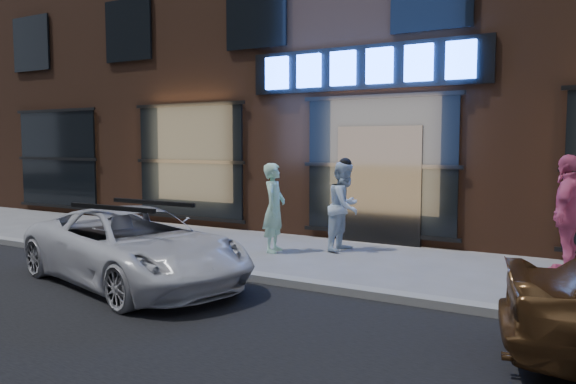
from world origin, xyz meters
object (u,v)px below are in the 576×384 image
at_px(passerby, 567,215).
at_px(white_suv, 134,246).
at_px(man_bowtie, 274,208).
at_px(man_cap, 345,206).

xyz_separation_m(passerby, white_suv, (-5.40, -3.87, -0.38)).
xyz_separation_m(man_bowtie, passerby, (4.92, 0.75, 0.10)).
xyz_separation_m(man_cap, passerby, (3.82, -0.04, 0.09)).
bearing_deg(man_cap, man_bowtie, 129.04).
distance_m(man_cap, white_suv, 4.23).
relative_size(man_bowtie, white_suv, 0.42).
relative_size(man_bowtie, passerby, 0.89).
distance_m(man_cap, passerby, 3.82).
distance_m(man_bowtie, white_suv, 3.17).
distance_m(man_bowtie, man_cap, 1.35).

